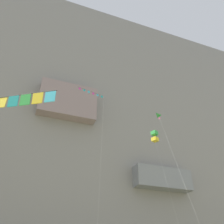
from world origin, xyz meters
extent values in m
cube|color=gray|center=(0.00, 57.28, 35.99)|extent=(180.00, 23.37, 71.99)
cube|color=gray|center=(0.00, 45.28, 35.40)|extent=(12.68, 4.68, 8.37)
cube|color=gray|center=(22.16, 44.37, 20.38)|extent=(13.14, 3.28, 4.52)
cylinder|color=black|center=(3.13, 36.63, 33.57)|extent=(5.83, 1.25, 0.02)
cube|color=teal|center=(5.56, 37.14, 33.30)|extent=(0.44, 0.15, 0.49)
cube|color=#38B2D1|center=(4.59, 36.93, 33.30)|extent=(0.44, 0.16, 0.49)
cube|color=#CC3399|center=(3.62, 36.73, 33.30)|extent=(0.43, 0.12, 0.48)
cube|color=#38B2D1|center=(2.64, 36.52, 33.30)|extent=(0.44, 0.16, 0.49)
cube|color=teal|center=(1.67, 36.32, 33.30)|extent=(0.44, 0.14, 0.49)
cube|color=#CC3399|center=(0.70, 36.11, 33.30)|extent=(0.44, 0.15, 0.49)
cylinder|color=silver|center=(4.67, 34.20, 16.84)|extent=(2.76, 6.09, 33.45)
cube|color=green|center=(16.50, 36.47, 26.68)|extent=(1.42, 1.42, 0.75)
cube|color=yellow|center=(16.50, 36.47, 25.30)|extent=(1.42, 1.42, 0.75)
cylinder|color=black|center=(16.98, 36.47, 25.99)|extent=(0.04, 0.04, 2.02)
cylinder|color=black|center=(16.02, 36.47, 25.99)|extent=(0.04, 0.04, 2.02)
cylinder|color=silver|center=(17.82, 34.95, 12.52)|extent=(2.66, 3.05, 24.81)
pyramid|color=green|center=(9.55, 22.73, 21.23)|extent=(1.16, 1.21, 0.11)
cube|color=pink|center=(9.30, 22.94, 21.11)|extent=(0.23, 0.19, 0.30)
cylinder|color=silver|center=(10.55, 20.98, 10.62)|extent=(2.53, 3.93, 21.00)
cylinder|color=black|center=(-8.12, 9.01, 11.03)|extent=(3.90, 2.46, 0.03)
cube|color=yellow|center=(-8.67, 9.36, 10.70)|extent=(0.50, 0.35, 0.61)
cube|color=teal|center=(-8.12, 9.01, 10.70)|extent=(0.50, 0.36, 0.61)
cube|color=green|center=(-7.56, 8.67, 10.70)|extent=(0.51, 0.36, 0.61)
cube|color=yellow|center=(-7.01, 8.32, 10.70)|extent=(0.50, 0.35, 0.61)
cube|color=#38B2D1|center=(-6.46, 7.97, 10.70)|extent=(0.48, 0.33, 0.61)
camera|label=1|loc=(-7.16, -2.40, 3.56)|focal=40.54mm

